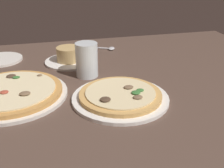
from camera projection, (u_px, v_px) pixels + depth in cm
name	position (u px, v px, depth cm)	size (l,w,h in cm)	color
dining_table	(105.00, 92.00, 91.83)	(150.00, 110.00, 4.00)	brown
pizza_main	(120.00, 96.00, 82.30)	(28.40, 28.40, 3.33)	white
pizza_side	(11.00, 93.00, 84.28)	(33.46, 33.46, 3.39)	silver
ramekin_on_saucer	(69.00, 57.00, 109.88)	(18.90, 18.90, 6.18)	white
water_glass	(87.00, 62.00, 96.75)	(7.64, 7.64, 11.82)	silver
side_plate	(1.00, 59.00, 112.69)	(16.66, 16.66, 0.90)	silver
spoon	(109.00, 48.00, 125.70)	(9.75, 6.24, 1.00)	silver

